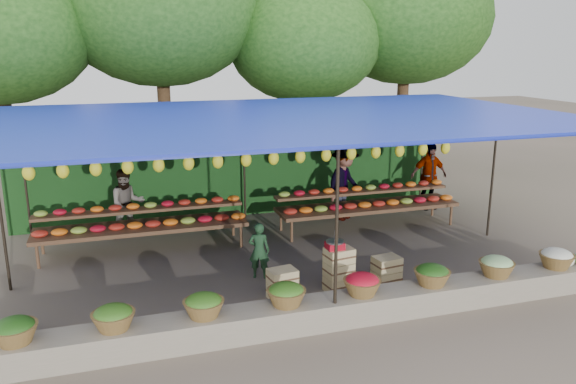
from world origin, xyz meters
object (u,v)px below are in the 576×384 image
object	(u,v)px
weighing_scale	(335,244)
vendor_seated	(259,251)
blue_crate_front	(14,332)
crate_counter	(337,274)

from	to	relation	value
weighing_scale	vendor_seated	xyz separation A→B (m)	(-1.06, 0.95, -0.33)
vendor_seated	weighing_scale	bearing A→B (deg)	159.85
vendor_seated	blue_crate_front	xyz separation A→B (m)	(-3.88, -1.14, -0.38)
crate_counter	weighing_scale	size ratio (longest dim) A/B	7.44
weighing_scale	vendor_seated	bearing A→B (deg)	138.11
weighing_scale	blue_crate_front	distance (m)	5.00
crate_counter	blue_crate_front	xyz separation A→B (m)	(-4.99, -0.18, -0.18)
crate_counter	vendor_seated	bearing A→B (deg)	139.50
vendor_seated	blue_crate_front	bearing A→B (deg)	38.08
crate_counter	weighing_scale	distance (m)	0.54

